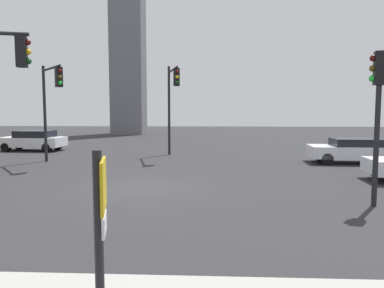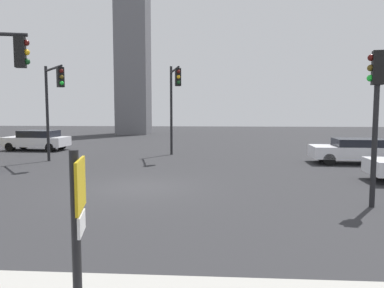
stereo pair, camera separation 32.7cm
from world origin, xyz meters
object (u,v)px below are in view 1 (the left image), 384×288
object	(u,v)px
car_4	(33,140)
traffic_light_2	(51,93)
traffic_light_1	(172,93)
car_2	(353,150)
direction_sign	(101,237)
traffic_light_3	(378,99)

from	to	relation	value
car_4	traffic_light_2	bearing A→B (deg)	126.32
traffic_light_1	car_2	xyz separation A→B (m)	(10.22, -1.96, -3.25)
direction_sign	car_4	world-z (taller)	direction_sign
direction_sign	traffic_light_3	bearing A→B (deg)	38.68
traffic_light_3	direction_sign	bearing A→B (deg)	62.30
car_4	traffic_light_1	bearing A→B (deg)	165.59
direction_sign	traffic_light_2	bearing A→B (deg)	102.11
traffic_light_1	car_2	world-z (taller)	traffic_light_1
traffic_light_3	car_2	xyz separation A→B (m)	(2.85, 9.39, -2.56)
traffic_light_1	car_2	bearing A→B (deg)	64.77
direction_sign	traffic_light_2	world-z (taller)	traffic_light_2
traffic_light_3	car_4	xyz separation A→B (m)	(-17.79, 14.66, -2.54)
car_2	car_4	distance (m)	21.31
direction_sign	traffic_light_2	size ratio (longest dim) A/B	0.45
direction_sign	traffic_light_1	distance (m)	19.29
traffic_light_2	car_4	world-z (taller)	traffic_light_2
traffic_light_2	car_2	distance (m)	16.73
traffic_light_1	car_4	bearing A→B (deg)	-122.03
direction_sign	car_2	world-z (taller)	direction_sign
traffic_light_3	traffic_light_2	bearing A→B (deg)	-20.01
traffic_light_2	car_4	distance (m)	8.36
direction_sign	car_2	size ratio (longest dim) A/B	0.52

